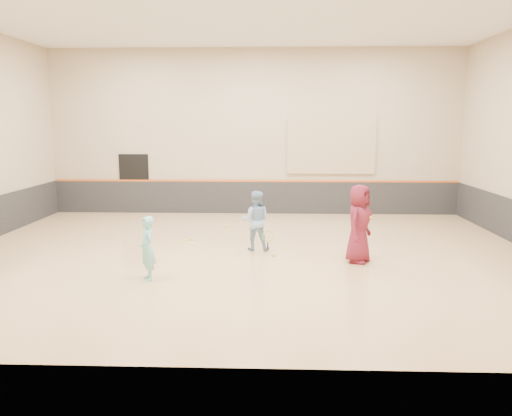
{
  "coord_description": "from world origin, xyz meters",
  "views": [
    {
      "loc": [
        0.72,
        -12.38,
        3.32
      ],
      "look_at": [
        0.26,
        0.4,
        1.15
      ],
      "focal_mm": 35.0,
      "sensor_mm": 36.0,
      "label": 1
    }
  ],
  "objects_px": {
    "girl": "(147,249)",
    "spare_racket": "(189,239)",
    "young_man": "(359,224)",
    "instructor": "(256,220)"
  },
  "relations": [
    {
      "from": "young_man",
      "to": "spare_racket",
      "type": "relative_size",
      "value": 2.51
    },
    {
      "from": "instructor",
      "to": "spare_racket",
      "type": "height_order",
      "value": "instructor"
    },
    {
      "from": "girl",
      "to": "young_man",
      "type": "relative_size",
      "value": 0.73
    },
    {
      "from": "young_man",
      "to": "spare_racket",
      "type": "distance_m",
      "value": 4.92
    },
    {
      "from": "girl",
      "to": "young_man",
      "type": "xyz_separation_m",
      "value": [
        4.73,
        1.59,
        0.25
      ]
    },
    {
      "from": "girl",
      "to": "young_man",
      "type": "bearing_deg",
      "value": 81.97
    },
    {
      "from": "girl",
      "to": "young_man",
      "type": "height_order",
      "value": "young_man"
    },
    {
      "from": "young_man",
      "to": "spare_racket",
      "type": "bearing_deg",
      "value": 95.96
    },
    {
      "from": "girl",
      "to": "spare_racket",
      "type": "bearing_deg",
      "value": 148.67
    },
    {
      "from": "girl",
      "to": "instructor",
      "type": "xyz_separation_m",
      "value": [
        2.21,
        2.7,
        0.1
      ]
    }
  ]
}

